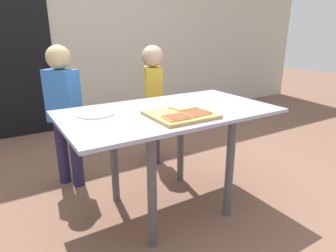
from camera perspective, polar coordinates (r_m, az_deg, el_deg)
name	(u,v)px	position (r m, az deg, el deg)	size (l,w,h in m)	color
ground_plane	(169,206)	(2.17, 0.21, -15.51)	(16.00, 16.00, 0.00)	brown
house_wall_back	(70,14)	(3.96, -18.68, 20.22)	(8.00, 0.20, 2.81)	#BCB7A8
house_door	(9,50)	(3.75, -28.79, 12.90)	(0.90, 0.02, 2.00)	black
dining_table	(169,125)	(1.90, 0.23, 0.15)	(1.37, 0.77, 0.72)	#9B9DBC
cutting_board	(181,115)	(1.73, 2.49, 2.28)	(0.37, 0.34, 0.02)	tan
pizza_slice_near_right	(197,113)	(1.71, 5.78, 2.61)	(0.15, 0.13, 0.01)	tan
pizza_slice_far_right	(183,107)	(1.83, 3.02, 3.70)	(0.15, 0.13, 0.01)	tan
pizza_slice_near_left	(177,117)	(1.62, 1.74, 1.78)	(0.15, 0.12, 0.01)	tan
plate_white_left	(95,113)	(1.82, -14.10, 2.40)	(0.23, 0.23, 0.01)	white
child_left	(64,108)	(2.35, -19.79, 3.40)	(0.25, 0.28, 1.11)	#252143
child_right	(153,95)	(2.66, -2.92, 6.02)	(0.22, 0.27, 1.09)	#342F41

